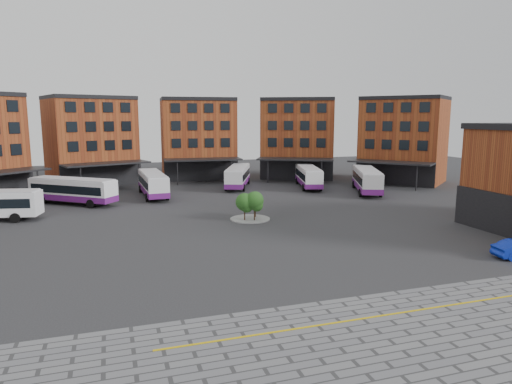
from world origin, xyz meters
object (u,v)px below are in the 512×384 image
object	(u,v)px
tree_island	(252,203)
bus_c	(153,183)
bus_b	(73,190)
bus_d	(238,176)
bus_f	(367,180)
bus_e	(308,176)

from	to	relation	value
tree_island	bus_c	world-z (taller)	bus_c
bus_b	bus_d	bearing A→B (deg)	-35.55
bus_b	bus_f	xyz separation A→B (m)	(41.25, -3.48, 0.07)
bus_b	bus_c	world-z (taller)	same
tree_island	bus_e	size ratio (longest dim) A/B	0.36
bus_c	bus_f	bearing A→B (deg)	-14.31
bus_b	bus_d	world-z (taller)	bus_b
bus_d	bus_f	world-z (taller)	bus_f
bus_c	bus_d	size ratio (longest dim) A/B	1.01
tree_island	bus_e	xyz separation A→B (m)	(15.71, 19.70, -0.10)
tree_island	bus_e	bearing A→B (deg)	51.43
tree_island	bus_b	bearing A→B (deg)	140.54
tree_island	bus_b	world-z (taller)	bus_b
tree_island	bus_c	size ratio (longest dim) A/B	0.36
bus_b	bus_d	distance (m)	25.21
bus_b	bus_d	xyz separation A→B (m)	(24.19, 7.11, -0.02)
bus_d	bus_e	xyz separation A→B (m)	(10.84, -3.31, -0.03)
bus_b	bus_c	bearing A→B (deg)	-36.32
tree_island	bus_d	world-z (taller)	bus_d
bus_c	bus_f	distance (m)	31.45
bus_c	bus_e	bearing A→B (deg)	-0.51
bus_b	bus_f	distance (m)	41.40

